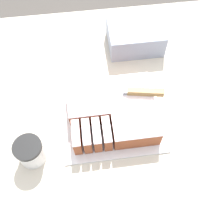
# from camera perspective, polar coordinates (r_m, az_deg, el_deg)

# --- Properties ---
(ground_plane) EXTENTS (8.00, 8.00, 0.00)m
(ground_plane) POSITION_cam_1_polar(r_m,az_deg,el_deg) (1.89, 0.20, -13.42)
(ground_plane) COLOR #4C4742
(countertop) EXTENTS (1.40, 1.10, 0.95)m
(countertop) POSITION_cam_1_polar(r_m,az_deg,el_deg) (1.44, 0.26, -8.09)
(countertop) COLOR beige
(countertop) RESTS_ON ground_plane
(cake_board) EXTENTS (0.37, 0.33, 0.01)m
(cake_board) POSITION_cam_1_polar(r_m,az_deg,el_deg) (0.98, 0.00, -1.23)
(cake_board) COLOR silver
(cake_board) RESTS_ON countertop
(cake) EXTENTS (0.31, 0.26, 0.08)m
(cake) POSITION_cam_1_polar(r_m,az_deg,el_deg) (0.95, 0.28, 0.28)
(cake) COLOR #994C2D
(cake) RESTS_ON cake_board
(knife) EXTENTS (0.29, 0.07, 0.02)m
(knife) POSITION_cam_1_polar(r_m,az_deg,el_deg) (0.94, 5.91, 4.37)
(knife) COLOR silver
(knife) RESTS_ON cake
(coffee_cup) EXTENTS (0.09, 0.09, 0.09)m
(coffee_cup) POSITION_cam_1_polar(r_m,az_deg,el_deg) (0.92, -17.33, -8.26)
(coffee_cup) COLOR white
(coffee_cup) RESTS_ON countertop
(storage_box) EXTENTS (0.23, 0.19, 0.10)m
(storage_box) POSITION_cam_1_polar(r_m,az_deg,el_deg) (1.18, 5.06, 16.25)
(storage_box) COLOR #8C99B2
(storage_box) RESTS_ON countertop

